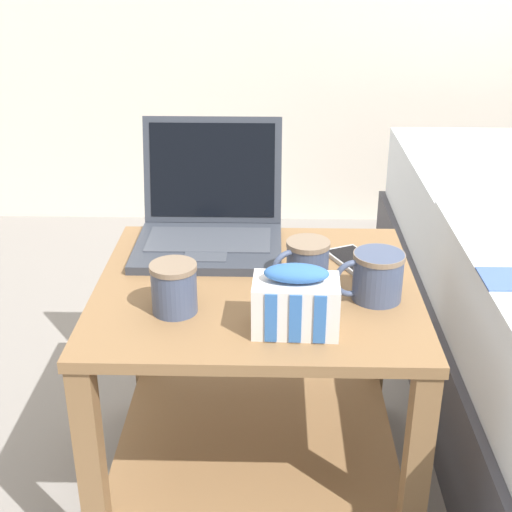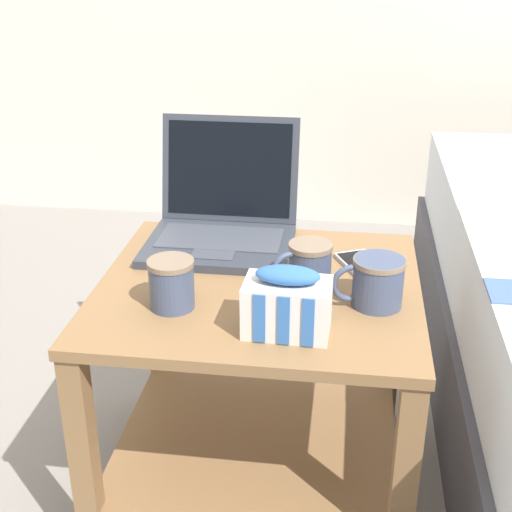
{
  "view_description": "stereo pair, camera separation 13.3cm",
  "coord_description": "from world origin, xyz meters",
  "px_view_note": "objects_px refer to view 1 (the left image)",
  "views": [
    {
      "loc": [
        0.03,
        -1.25,
        1.13
      ],
      "look_at": [
        0.0,
        -0.04,
        0.58
      ],
      "focal_mm": 50.0,
      "sensor_mm": 36.0,
      "label": 1
    },
    {
      "loc": [
        0.16,
        -1.24,
        1.13
      ],
      "look_at": [
        0.0,
        -0.04,
        0.58
      ],
      "focal_mm": 50.0,
      "sensor_mm": 36.0,
      "label": 2
    }
  ],
  "objects_px": {
    "mug_front_right": "(174,285)",
    "cell_phone": "(356,262)",
    "laptop": "(210,221)",
    "snack_bag": "(296,302)",
    "mug_front_left": "(306,262)",
    "mug_mid_center": "(376,274)"
  },
  "relations": [
    {
      "from": "laptop",
      "to": "mug_mid_center",
      "type": "height_order",
      "value": "laptop"
    },
    {
      "from": "mug_mid_center",
      "to": "cell_phone",
      "type": "relative_size",
      "value": 0.81
    },
    {
      "from": "laptop",
      "to": "snack_bag",
      "type": "distance_m",
      "value": 0.42
    },
    {
      "from": "laptop",
      "to": "mug_mid_center",
      "type": "distance_m",
      "value": 0.42
    },
    {
      "from": "laptop",
      "to": "mug_front_right",
      "type": "height_order",
      "value": "laptop"
    },
    {
      "from": "mug_front_left",
      "to": "mug_mid_center",
      "type": "bearing_deg",
      "value": -22.1
    },
    {
      "from": "mug_mid_center",
      "to": "snack_bag",
      "type": "bearing_deg",
      "value": -142.4
    },
    {
      "from": "mug_front_right",
      "to": "cell_phone",
      "type": "xyz_separation_m",
      "value": [
        0.35,
        0.21,
        -0.05
      ]
    },
    {
      "from": "mug_front_left",
      "to": "mug_mid_center",
      "type": "xyz_separation_m",
      "value": [
        0.13,
        -0.05,
        0.0
      ]
    },
    {
      "from": "laptop",
      "to": "cell_phone",
      "type": "xyz_separation_m",
      "value": [
        0.31,
        -0.11,
        -0.05
      ]
    },
    {
      "from": "laptop",
      "to": "mug_mid_center",
      "type": "xyz_separation_m",
      "value": [
        0.33,
        -0.26,
        0.0
      ]
    },
    {
      "from": "mug_front_right",
      "to": "mug_mid_center",
      "type": "height_order",
      "value": "same"
    },
    {
      "from": "mug_front_right",
      "to": "snack_bag",
      "type": "height_order",
      "value": "snack_bag"
    },
    {
      "from": "cell_phone",
      "to": "mug_front_left",
      "type": "bearing_deg",
      "value": -137.53
    },
    {
      "from": "snack_bag",
      "to": "laptop",
      "type": "bearing_deg",
      "value": 115.5
    },
    {
      "from": "laptop",
      "to": "mug_front_left",
      "type": "bearing_deg",
      "value": -45.27
    },
    {
      "from": "mug_front_right",
      "to": "mug_front_left",
      "type": "bearing_deg",
      "value": 23.71
    },
    {
      "from": "laptop",
      "to": "snack_bag",
      "type": "relative_size",
      "value": 2.09
    },
    {
      "from": "cell_phone",
      "to": "snack_bag",
      "type": "bearing_deg",
      "value": -116.43
    },
    {
      "from": "laptop",
      "to": "cell_phone",
      "type": "bearing_deg",
      "value": -18.58
    },
    {
      "from": "laptop",
      "to": "mug_front_left",
      "type": "relative_size",
      "value": 2.73
    },
    {
      "from": "mug_mid_center",
      "to": "snack_bag",
      "type": "height_order",
      "value": "snack_bag"
    }
  ]
}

